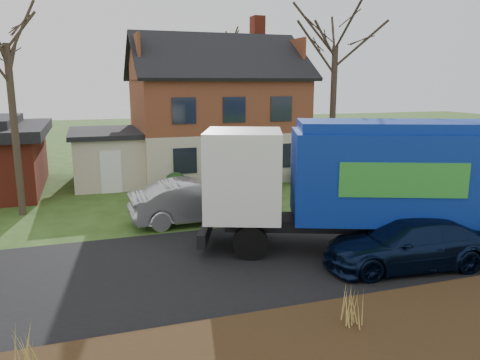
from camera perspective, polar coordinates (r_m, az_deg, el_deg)
name	(u,v)px	position (r m, az deg, el deg)	size (l,w,h in m)	color
ground	(273,259)	(14.73, 4.02, -9.59)	(120.00, 120.00, 0.00)	#2E4818
road	(273,259)	(14.72, 4.02, -9.55)	(80.00, 7.00, 0.02)	black
mulch_verge	(371,343)	(10.45, 15.73, -18.63)	(80.00, 3.50, 0.30)	black
main_house	(207,106)	(27.45, -4.10, 9.00)	(12.95, 8.95, 9.26)	beige
garbage_truck	(363,177)	(15.41, 14.79, 0.37)	(10.06, 5.93, 4.19)	black
silver_sedan	(196,201)	(18.29, -5.41, -2.56)	(1.77, 5.09, 1.68)	#A8A9AF
navy_wagon	(407,243)	(14.72, 19.73, -7.28)	(2.04, 5.01, 1.45)	black
tree_front_west	(3,16)	(20.84, -26.89, 17.43)	(3.20, 3.20, 9.52)	#3E3125
tree_front_east	(336,23)	(26.20, 11.66, 18.26)	(3.72, 3.72, 10.35)	#382B21
tree_back	(226,39)	(35.97, -1.72, 16.79)	(3.21, 3.21, 10.18)	#3F2F25
grass_clump_west	(27,353)	(9.35, -24.51, -18.63)	(0.37, 0.31, 0.99)	tan
grass_clump_mid	(350,302)	(10.45, 13.26, -14.25)	(0.38, 0.31, 1.06)	tan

